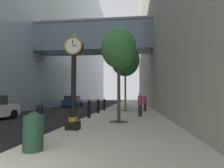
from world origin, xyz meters
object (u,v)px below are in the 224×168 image
Objects in this scene: street_tree_near at (119,49)px; trash_bin at (33,130)px; bollard_nearest at (40,122)px; bollard_fourth at (98,106)px; street_clock at (74,76)px; pedestrian_walking at (140,104)px; pedestrian_by_clock at (145,102)px; car_blue_mid at (72,101)px; street_tree_mid_near at (125,60)px; bollard_third at (89,108)px; bollard_fifth at (104,104)px.

trash_bin is at bearing -106.93° from street_tree_near.
bollard_nearest is 10.14m from bollard_fourth.
street_clock is at bearing 89.78° from trash_bin.
pedestrian_walking is at bearing -32.79° from bollard_fourth.
pedestrian_by_clock reaches higher than car_blue_mid.
street_clock is 8.04m from bollard_fourth.
car_blue_mid is at bearing 137.57° from pedestrian_by_clock.
car_blue_mid is (-8.39, 8.73, -4.48)m from street_tree_mid_near.
pedestrian_walking is (3.44, -2.22, 0.29)m from bollard_fourth.
pedestrian_walking is at bearing -55.94° from car_blue_mid.
street_clock is at bearing -99.07° from street_tree_mid_near.
bollard_third is 1.13× the size of trash_bin.
bollard_third is 0.26× the size of car_blue_mid.
bollard_fifth is (0.00, 6.76, 0.00)m from bollard_third.
bollard_nearest is 1.00× the size of bollard_fifth.
bollard_third is 0.17× the size of street_tree_mid_near.
bollard_fifth is at bearing 90.00° from bollard_nearest.
bollard_fourth is at bearing 147.21° from pedestrian_walking.
pedestrian_by_clock is at bearing 70.66° from street_clock.
pedestrian_walking reaches higher than bollard_fourth.
car_blue_mid is (-6.24, 8.73, 0.05)m from bollard_fifth.
bollard_third is at bearing -123.76° from pedestrian_by_clock.
street_tree_mid_near is at bearing 72.36° from bollard_third.
street_tree_near reaches higher than bollard_third.
street_tree_mid_near is (2.15, 6.75, 4.54)m from bollard_third.
bollard_fifth is 14.51m from trash_bin.
bollard_fifth is 9.52m from street_tree_near.
trash_bin is at bearing -88.23° from bollard_fourth.
street_clock is 2.48× the size of pedestrian_walking.
bollard_third is at bearing -68.05° from car_blue_mid.
street_tree_mid_near is at bearing 90.00° from street_tree_near.
bollard_nearest is 0.70× the size of pedestrian_walking.
street_clock is 0.62× the size of street_tree_mid_near.
bollard_fourth is at bearing 90.00° from bollard_nearest.
bollard_nearest is at bearing -90.00° from bollard_fifth.
pedestrian_walking is (3.44, -5.60, 0.29)m from bollard_fifth.
street_tree_mid_near is 7.14m from pedestrian_walking.
bollard_fifth is 6.57m from pedestrian_walking.
street_tree_near is (2.15, -1.83, 3.51)m from bollard_third.
street_tree_mid_near is (1.79, 11.23, 2.84)m from street_clock.
pedestrian_by_clock is at bearing 33.54° from bollard_fourth.
bollard_nearest and bollard_third have the same top height.
pedestrian_walking is at bearing 66.61° from street_tree_near.
trash_bin is (0.34, -0.99, -0.08)m from bollard_nearest.
trash_bin is at bearing -90.22° from street_clock.
street_clock is 2.87m from bollard_nearest.
street_clock is 4.80m from bollard_third.
bollard_fourth is 11.14m from trash_bin.
street_tree_mid_near is 12.91m from car_blue_mid.
bollard_nearest is 0.22× the size of street_tree_near.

